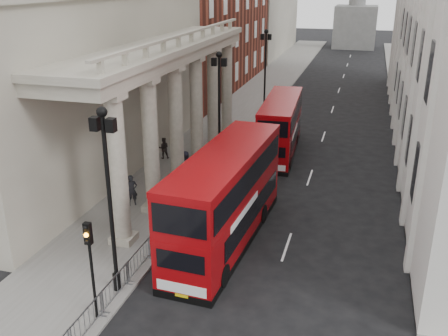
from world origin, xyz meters
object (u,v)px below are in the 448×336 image
Objects in this scene: lamp_post_north at (265,66)px; pedestrian_c at (185,165)px; traffic_light at (90,253)px; bus_near at (226,196)px; bus_far at (281,125)px; lamp_post_south at (109,190)px; lamp_post_mid at (219,103)px; pedestrian_b at (164,148)px; pedestrian_a at (132,190)px.

pedestrian_c is at bearing -95.00° from lamp_post_north.
bus_near is at bearing 67.18° from traffic_light.
traffic_light reaches higher than bus_far.
bus_far is at bearing 81.12° from traffic_light.
traffic_light is 0.37× the size of bus_near.
lamp_post_south is 4.32× the size of pedestrian_c.
lamp_post_south is 13.93m from pedestrian_c.
traffic_light is 8.44m from bus_near.
lamp_post_mid is 1.93× the size of traffic_light.
pedestrian_c is (-5.01, 7.54, -1.52)m from bus_near.
lamp_post_north is at bearing 90.17° from traffic_light.
pedestrian_b is (-8.24, -4.01, -1.33)m from bus_far.
pedestrian_c is at bearing 39.41° from pedestrian_a.
lamp_post_north is at bearing 49.36° from pedestrian_a.
lamp_post_south and lamp_post_mid have the same top height.
lamp_post_mid reaches higher than pedestrian_a.
lamp_post_mid is 1.00× the size of lamp_post_north.
bus_near is at bearing -94.25° from bus_far.
bus_near is (3.37, -26.25, -2.31)m from lamp_post_north.
pedestrian_c is at bearing 126.98° from bus_near.
pedestrian_a is (-3.34, 10.29, -2.04)m from traffic_light.
bus_far is (0.26, 14.84, -0.33)m from bus_near.
lamp_post_north is 4.39× the size of pedestrian_a.
lamp_post_north is 34.07m from traffic_light.
traffic_light is at bearing -87.16° from lamp_post_south.
lamp_post_south is 0.82× the size of bus_far.
pedestrian_c is (1.61, 5.02, 0.02)m from pedestrian_a.
bus_far is 14.16m from pedestrian_a.
lamp_post_south is 0.71× the size of bus_near.
lamp_post_south reaches higher than bus_far.
pedestrian_a is at bearing -85.96° from pedestrian_c.
pedestrian_b is 0.85× the size of pedestrian_c.
pedestrian_a reaches higher than pedestrian_b.
pedestrian_c reaches higher than pedestrian_b.
lamp_post_mid is 6.42m from bus_far.
pedestrian_b is at bearing 153.88° from pedestrian_c.
pedestrian_a is at bearing 74.19° from pedestrian_b.
pedestrian_a is at bearing 108.00° from traffic_light.
lamp_post_south is 2.71m from traffic_light.
bus_far is (3.53, 22.61, -0.83)m from traffic_light.
lamp_post_south is at bearing -103.24° from bus_far.
pedestrian_a is at bearing -112.75° from lamp_post_mid.
lamp_post_south is at bearing -61.21° from pedestrian_c.
bus_near is (3.37, 5.75, -2.31)m from lamp_post_south.
pedestrian_a is (-6.61, 2.52, -1.54)m from bus_near.
bus_near is 7.09× the size of pedestrian_b.
lamp_post_north is at bearing 100.72° from bus_near.
pedestrian_b is (-4.61, 0.58, -3.97)m from lamp_post_mid.
lamp_post_south is at bearing -116.96° from bus_near.
traffic_light is 15.54m from pedestrian_c.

